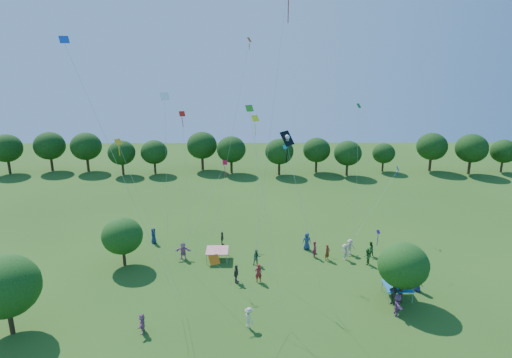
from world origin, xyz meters
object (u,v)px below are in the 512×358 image
at_px(near_tree_west, 5,286).
at_px(near_tree_east, 403,265).
at_px(pirate_kite, 288,142).
at_px(tent_blue, 397,286).
at_px(tent_red_stripe, 217,250).
at_px(near_tree_north, 122,236).
at_px(red_high_kite, 282,36).

relative_size(near_tree_west, near_tree_east, 1.18).
bearing_deg(pirate_kite, tent_blue, 11.43).
xyz_separation_m(tent_red_stripe, pirate_kite, (6.13, -9.19, 12.95)).
distance_m(tent_red_stripe, pirate_kite, 17.02).
relative_size(near_tree_north, tent_red_stripe, 2.23).
distance_m(near_tree_north, pirate_kite, 20.33).
distance_m(tent_blue, pirate_kite, 16.34).
height_order(tent_red_stripe, pirate_kite, pirate_kite).
relative_size(near_tree_north, tent_blue, 2.23).
bearing_deg(tent_blue, red_high_kite, -174.29).
distance_m(near_tree_west, pirate_kite, 23.13).
distance_m(near_tree_west, tent_red_stripe, 19.09).
height_order(tent_red_stripe, red_high_kite, red_high_kite).
height_order(near_tree_north, red_high_kite, red_high_kite).
bearing_deg(near_tree_west, tent_red_stripe, 39.72).
bearing_deg(tent_red_stripe, red_high_kite, -55.72).
height_order(near_tree_east, pirate_kite, pirate_kite).
xyz_separation_m(near_tree_west, tent_blue, (30.40, 4.83, -2.91)).
height_order(near_tree_west, tent_red_stripe, near_tree_west).
relative_size(near_tree_east, red_high_kite, 0.21).
relative_size(near_tree_west, red_high_kite, 0.25).
xyz_separation_m(near_tree_west, near_tree_north, (5.48, 10.96, -0.82)).
relative_size(near_tree_east, pirate_kite, 0.39).
xyz_separation_m(near_tree_west, red_high_kite, (20.13, 3.81, 17.44)).
distance_m(near_tree_west, near_tree_east, 30.68).
distance_m(near_tree_west, near_tree_north, 12.29).
bearing_deg(pirate_kite, near_tree_west, -172.11).
bearing_deg(tent_red_stripe, pirate_kite, -56.32).
height_order(tent_blue, red_high_kite, red_high_kite).
relative_size(near_tree_east, tent_red_stripe, 2.41).
height_order(pirate_kite, red_high_kite, red_high_kite).
relative_size(tent_blue, pirate_kite, 0.16).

